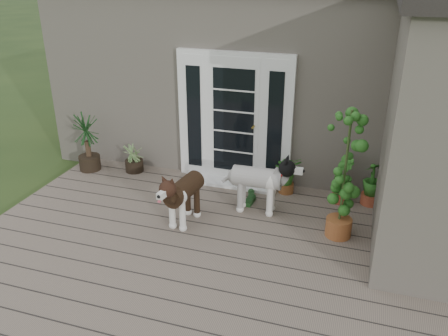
% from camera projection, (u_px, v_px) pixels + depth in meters
% --- Properties ---
extents(deck, '(6.20, 4.60, 0.12)m').
position_uv_depth(deck, '(199.00, 255.00, 5.98)').
color(deck, '#6B5B4C').
rests_on(deck, ground).
extents(house_main, '(7.40, 4.00, 3.10)m').
position_uv_depth(house_main, '(274.00, 71.00, 9.05)').
color(house_main, '#665E54').
rests_on(house_main, ground).
extents(door_unit, '(1.90, 0.14, 2.15)m').
position_uv_depth(door_unit, '(234.00, 119.00, 7.48)').
color(door_unit, white).
rests_on(door_unit, deck).
extents(door_step, '(1.60, 0.40, 0.05)m').
position_uv_depth(door_step, '(230.00, 182.00, 7.74)').
color(door_step, white).
rests_on(door_step, deck).
extents(brindle_dog, '(0.51, 0.96, 0.77)m').
position_uv_depth(brindle_dog, '(184.00, 198.00, 6.46)').
color(brindle_dog, '#332012').
rests_on(brindle_dog, deck).
extents(white_dog, '(0.98, 0.44, 0.80)m').
position_uv_depth(white_dog, '(257.00, 187.00, 6.75)').
color(white_dog, silver).
rests_on(white_dog, deck).
extents(spider_plant, '(0.65, 0.65, 0.56)m').
position_uv_depth(spider_plant, '(134.00, 156.00, 8.10)').
color(spider_plant, '#88A767').
rests_on(spider_plant, deck).
extents(yucca, '(0.71, 0.71, 1.02)m').
position_uv_depth(yucca, '(87.00, 143.00, 8.07)').
color(yucca, black).
rests_on(yucca, deck).
extents(herb_a, '(0.58, 0.58, 0.56)m').
position_uv_depth(herb_a, '(287.00, 176.00, 7.35)').
color(herb_a, '#255217').
rests_on(herb_a, deck).
extents(herb_b, '(0.44, 0.44, 0.54)m').
position_uv_depth(herb_b, '(342.00, 186.00, 7.07)').
color(herb_b, '#1E641C').
rests_on(herb_b, deck).
extents(herb_c, '(0.51, 0.51, 0.56)m').
position_uv_depth(herb_c, '(372.00, 187.00, 7.00)').
color(herb_c, '#225418').
rests_on(herb_c, deck).
extents(sapling, '(0.72, 0.72, 1.84)m').
position_uv_depth(sapling, '(345.00, 174.00, 5.92)').
color(sapling, '#285C1A').
rests_on(sapling, deck).
extents(clog_left, '(0.19, 0.29, 0.08)m').
position_uv_depth(clog_left, '(251.00, 194.00, 7.31)').
color(clog_left, '#173916').
rests_on(clog_left, deck).
extents(clog_right, '(0.18, 0.33, 0.10)m').
position_uv_depth(clog_right, '(250.00, 200.00, 7.11)').
color(clog_right, '#173A17').
rests_on(clog_right, deck).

